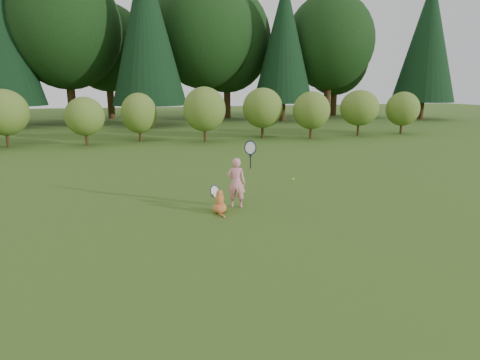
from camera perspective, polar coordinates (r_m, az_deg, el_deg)
name	(u,v)px	position (r m, az deg, el deg)	size (l,w,h in m)	color
ground	(241,220)	(8.70, 0.11, -5.74)	(100.00, 100.00, 0.00)	#325116
shrub_row	(174,115)	(21.10, -9.34, 9.15)	(28.00, 3.00, 2.80)	#476F22
woodland_backdrop	(156,19)	(31.37, -11.85, 21.50)	(48.00, 10.00, 15.00)	black
child	(237,182)	(9.46, -0.47, -0.22)	(0.70, 0.44, 1.79)	pink
cat	(219,201)	(9.15, -2.96, -2.96)	(0.48, 0.81, 0.73)	#B65323
tennis_ball	(293,179)	(9.79, 7.57, 0.13)	(0.06, 0.06, 0.06)	#BCD218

